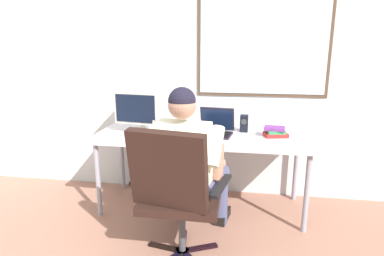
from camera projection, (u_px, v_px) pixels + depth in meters
wall_rear at (233, 66)px, 3.14m from camera, size 5.76×0.08×2.57m
desk at (202, 139)px, 2.93m from camera, size 1.89×0.71×0.71m
office_chair at (176, 188)px, 2.17m from camera, size 0.68×0.62×0.99m
person_seated at (189, 163)px, 2.41m from camera, size 0.59×0.84×1.22m
crt_monitor at (141, 107)px, 2.96m from camera, size 0.44×0.29×0.38m
laptop at (215, 127)px, 2.92m from camera, size 0.35×0.32×0.23m
wine_glass at (167, 127)px, 2.80m from camera, size 0.07×0.07×0.13m
desk_speaker at (244, 123)px, 2.98m from camera, size 0.08×0.08×0.15m
book_stack at (275, 132)px, 2.83m from camera, size 0.22×0.18×0.08m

